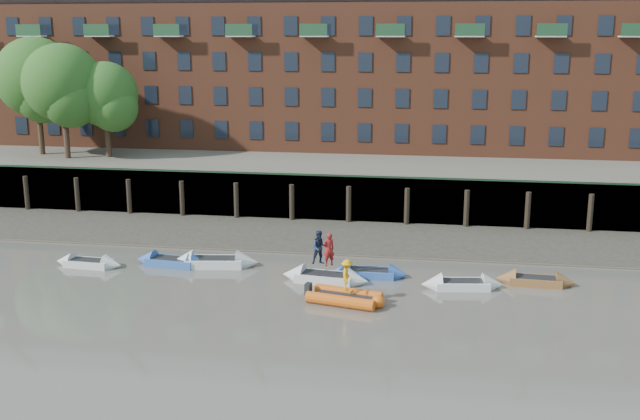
% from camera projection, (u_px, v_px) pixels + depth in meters
% --- Properties ---
extents(ground, '(220.00, 220.00, 0.00)m').
position_uv_depth(ground, '(333.00, 355.00, 30.67)').
color(ground, '#5F5A52').
rests_on(ground, ground).
extents(foreshore, '(110.00, 8.00, 0.50)m').
position_uv_depth(foreshore, '(372.00, 239.00, 47.97)').
color(foreshore, '#3D382F').
rests_on(foreshore, ground).
extents(mud_band, '(110.00, 1.60, 0.10)m').
position_uv_depth(mud_band, '(367.00, 254.00, 44.70)').
color(mud_band, '#4C4336').
rests_on(mud_band, ground).
extents(river_wall, '(110.00, 1.23, 3.30)m').
position_uv_depth(river_wall, '(378.00, 200.00, 51.81)').
color(river_wall, '#2D2A26').
rests_on(river_wall, ground).
extents(bank_terrace, '(110.00, 28.00, 3.20)m').
position_uv_depth(bank_terrace, '(391.00, 166.00, 64.89)').
color(bank_terrace, '#5E594D').
rests_on(bank_terrace, ground).
extents(apartment_terrace, '(80.60, 15.56, 20.98)m').
position_uv_depth(apartment_terrace, '(395.00, 33.00, 63.26)').
color(apartment_terrace, brown).
rests_on(apartment_terrace, bank_terrace).
extents(tree_cluster, '(11.76, 7.74, 9.40)m').
position_uv_depth(tree_cluster, '(60.00, 83.00, 58.81)').
color(tree_cluster, '#3A281C').
rests_on(tree_cluster, bank_terrace).
extents(rowboat_0, '(4.05, 1.40, 1.16)m').
position_uv_depth(rowboat_0, '(89.00, 263.00, 42.19)').
color(rowboat_0, silver).
rests_on(rowboat_0, ground).
extents(rowboat_1, '(4.45, 1.67, 1.26)m').
position_uv_depth(rowboat_1, '(172.00, 262.00, 42.37)').
color(rowboat_1, '#335CAC').
rests_on(rowboat_1, ground).
extents(rowboat_2, '(5.10, 2.13, 1.44)m').
position_uv_depth(rowboat_2, '(215.00, 262.00, 42.20)').
color(rowboat_2, silver).
rests_on(rowboat_2, ground).
extents(rowboat_3, '(4.83, 1.92, 1.36)m').
position_uv_depth(rowboat_3, '(325.00, 278.00, 39.55)').
color(rowboat_3, silver).
rests_on(rowboat_3, ground).
extents(rowboat_4, '(4.15, 1.21, 1.20)m').
position_uv_depth(rowboat_4, '(370.00, 273.00, 40.41)').
color(rowboat_4, '#335CAC').
rests_on(rowboat_4, ground).
extents(rowboat_5, '(4.37, 1.82, 1.23)m').
position_uv_depth(rowboat_5, '(462.00, 284.00, 38.56)').
color(rowboat_5, silver).
rests_on(rowboat_5, ground).
extents(rowboat_6, '(4.17, 1.41, 1.19)m').
position_uv_depth(rowboat_6, '(535.00, 281.00, 39.16)').
color(rowboat_6, brown).
rests_on(rowboat_6, ground).
extents(rib_tender, '(3.90, 2.53, 0.66)m').
position_uv_depth(rib_tender, '(347.00, 298.00, 36.45)').
color(rib_tender, '#D65912').
rests_on(rib_tender, ground).
extents(person_rower_a, '(0.77, 0.72, 1.78)m').
position_uv_depth(person_rower_a, '(329.00, 249.00, 39.19)').
color(person_rower_a, maroon).
rests_on(person_rower_a, rowboat_3).
extents(person_rower_b, '(1.08, 0.97, 1.83)m').
position_uv_depth(person_rower_b, '(320.00, 247.00, 39.43)').
color(person_rower_b, '#19233F').
rests_on(person_rower_b, rowboat_3).
extents(person_rib_crew, '(0.62, 1.03, 1.56)m').
position_uv_depth(person_rib_crew, '(347.00, 275.00, 36.30)').
color(person_rib_crew, orange).
rests_on(person_rib_crew, rib_tender).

